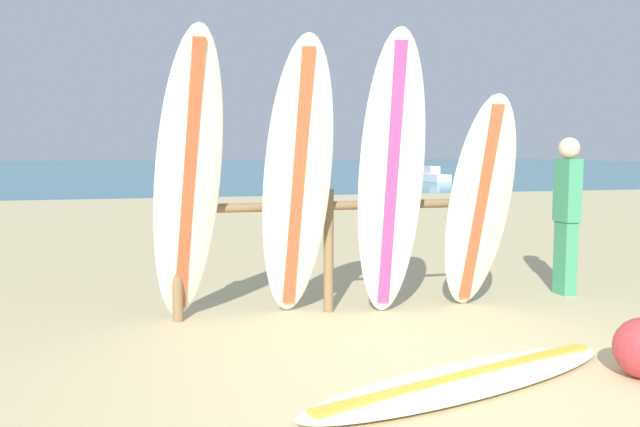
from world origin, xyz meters
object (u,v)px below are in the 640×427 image
(surfboard_rack, at_px, (329,233))
(beachgoer_standing, at_px, (567,209))
(surfboard_leaning_left, at_px, (297,184))
(surfboard_lying_on_sand, at_px, (466,380))
(surfboard_leaning_center, at_px, (479,206))
(surfboard_leaning_far_left, at_px, (188,183))
(surfboard_leaning_center_left, at_px, (391,179))
(small_boat_offshore, at_px, (430,176))

(surfboard_rack, xyz_separation_m, beachgoer_standing, (2.52, 0.10, 0.16))
(surfboard_rack, distance_m, surfboard_leaning_left, 0.68)
(surfboard_lying_on_sand, bearing_deg, beachgoer_standing, 44.59)
(surfboard_leaning_center, distance_m, surfboard_lying_on_sand, 2.12)
(surfboard_lying_on_sand, bearing_deg, surfboard_leaning_center, 60.06)
(surfboard_leaning_center, bearing_deg, surfboard_lying_on_sand, -119.94)
(surfboard_leaning_far_left, xyz_separation_m, beachgoer_standing, (3.78, 0.39, -0.33))
(surfboard_leaning_center_left, bearing_deg, surfboard_lying_on_sand, -93.98)
(surfboard_leaning_center_left, distance_m, small_boat_offshore, 26.54)
(surfboard_rack, bearing_deg, surfboard_leaning_far_left, -166.91)
(surfboard_rack, height_order, surfboard_leaning_left, surfboard_leaning_left)
(surfboard_leaning_left, relative_size, surfboard_leaning_center, 1.22)
(beachgoer_standing, bearing_deg, small_boat_offshore, 68.88)
(surfboard_leaning_left, bearing_deg, surfboard_leaning_center, -3.44)
(beachgoer_standing, bearing_deg, surfboard_leaning_center_left, -165.38)
(surfboard_lying_on_sand, height_order, beachgoer_standing, beachgoer_standing)
(surfboard_rack, xyz_separation_m, surfboard_leaning_left, (-0.37, -0.33, 0.46))
(surfboard_leaning_center, bearing_deg, surfboard_rack, 161.06)
(beachgoer_standing, bearing_deg, surfboard_rack, -177.75)
(surfboard_leaning_far_left, xyz_separation_m, surfboard_lying_on_sand, (1.56, -1.79, -1.17))
(surfboard_leaning_far_left, relative_size, surfboard_leaning_center, 1.24)
(surfboard_leaning_center_left, xyz_separation_m, surfboard_leaning_center, (0.84, 0.02, -0.25))
(surfboard_leaning_center_left, xyz_separation_m, beachgoer_standing, (2.10, 0.55, -0.34))
(surfboard_leaning_center_left, relative_size, small_boat_offshore, 0.84)
(surfboard_leaning_center, bearing_deg, surfboard_leaning_center_left, -178.82)
(surfboard_leaning_left, bearing_deg, small_boat_offshore, 63.44)
(surfboard_leaning_far_left, distance_m, surfboard_leaning_center, 2.53)
(surfboard_leaning_center, height_order, small_boat_offshore, surfboard_leaning_center)
(small_boat_offshore, bearing_deg, surfboard_leaning_far_left, -118.28)
(surfboard_leaning_far_left, bearing_deg, surfboard_leaning_center_left, -5.32)
(surfboard_rack, relative_size, surfboard_leaning_center_left, 1.14)
(surfboard_rack, relative_size, surfboard_leaning_left, 1.18)
(surfboard_leaning_left, xyz_separation_m, surfboard_lying_on_sand, (0.67, -1.75, -1.14))
(surfboard_lying_on_sand, relative_size, small_boat_offshore, 0.87)
(surfboard_lying_on_sand, bearing_deg, small_boat_offshore, 66.27)
(surfboard_leaning_far_left, relative_size, surfboard_leaning_left, 1.02)
(surfboard_leaning_center_left, relative_size, surfboard_lying_on_sand, 0.96)
(surfboard_leaning_left, xyz_separation_m, small_boat_offshore, (11.97, 23.94, -0.92))
(surfboard_rack, bearing_deg, beachgoer_standing, 2.25)
(surfboard_leaning_far_left, bearing_deg, surfboard_rack, 13.09)
(surfboard_leaning_far_left, distance_m, surfboard_lying_on_sand, 2.65)
(surfboard_leaning_center_left, height_order, surfboard_leaning_center, surfboard_leaning_center_left)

